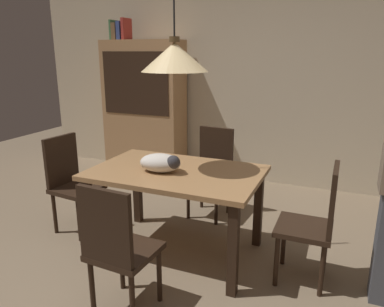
% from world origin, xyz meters
% --- Properties ---
extents(ground, '(10.00, 10.00, 0.00)m').
position_xyz_m(ground, '(0.00, 0.00, 0.00)').
color(ground, '#847056').
extents(back_wall, '(6.40, 0.10, 2.90)m').
position_xyz_m(back_wall, '(0.00, 2.65, 1.45)').
color(back_wall, beige).
rests_on(back_wall, ground).
extents(dining_table, '(1.40, 0.90, 0.75)m').
position_xyz_m(dining_table, '(-0.10, 0.50, 0.65)').
color(dining_table, '#A87A4C').
rests_on(dining_table, ground).
extents(chair_far_back, '(0.43, 0.43, 0.93)m').
position_xyz_m(chair_far_back, '(-0.09, 1.37, 0.51)').
color(chair_far_back, black).
rests_on(chair_far_back, ground).
extents(chair_near_front, '(0.42, 0.42, 0.93)m').
position_xyz_m(chair_near_front, '(-0.11, -0.38, 0.51)').
color(chair_near_front, black).
rests_on(chair_near_front, ground).
extents(chair_right_side, '(0.40, 0.40, 0.93)m').
position_xyz_m(chair_right_side, '(1.03, 0.50, 0.51)').
color(chair_right_side, black).
rests_on(chair_right_side, ground).
extents(chair_left_side, '(0.44, 0.44, 0.93)m').
position_xyz_m(chair_left_side, '(-1.23, 0.50, 0.51)').
color(chair_left_side, black).
rests_on(chair_left_side, ground).
extents(cat_sleeping, '(0.39, 0.27, 0.16)m').
position_xyz_m(cat_sleeping, '(-0.19, 0.42, 0.83)').
color(cat_sleeping, silver).
rests_on(cat_sleeping, dining_table).
extents(pendant_lamp, '(0.52, 0.52, 1.30)m').
position_xyz_m(pendant_lamp, '(-0.10, 0.50, 1.66)').
color(pendant_lamp, beige).
extents(hutch_bookcase, '(1.12, 0.45, 1.85)m').
position_xyz_m(hutch_bookcase, '(-1.44, 2.32, 0.89)').
color(hutch_bookcase, tan).
rests_on(hutch_bookcase, ground).
extents(book_green_slim, '(0.03, 0.20, 0.26)m').
position_xyz_m(book_green_slim, '(-1.87, 2.32, 1.98)').
color(book_green_slim, '#427A4C').
rests_on(book_green_slim, hutch_bookcase).
extents(book_brown_thick, '(0.06, 0.24, 0.22)m').
position_xyz_m(book_brown_thick, '(-1.81, 2.32, 1.96)').
color(book_brown_thick, brown).
rests_on(book_brown_thick, hutch_bookcase).
extents(book_blue_wide, '(0.06, 0.24, 0.24)m').
position_xyz_m(book_blue_wide, '(-1.74, 2.32, 1.97)').
color(book_blue_wide, '#384C93').
rests_on(book_blue_wide, hutch_bookcase).
extents(book_red_tall, '(0.04, 0.22, 0.28)m').
position_xyz_m(book_red_tall, '(-1.67, 2.32, 1.99)').
color(book_red_tall, '#B73833').
rests_on(book_red_tall, hutch_bookcase).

